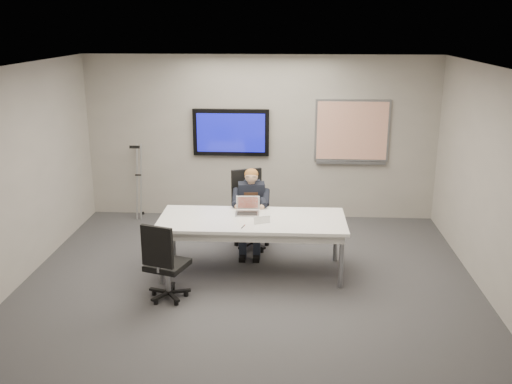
# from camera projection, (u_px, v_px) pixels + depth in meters

# --- Properties ---
(floor) EXTENTS (6.00, 6.00, 0.02)m
(floor) POSITION_uv_depth(u_px,v_px,m) (248.00, 291.00, 7.30)
(floor) COLOR #3A393C
(floor) RESTS_ON ground
(ceiling) EXTENTS (6.00, 6.00, 0.02)m
(ceiling) POSITION_uv_depth(u_px,v_px,m) (247.00, 69.00, 6.49)
(ceiling) COLOR white
(ceiling) RESTS_ON wall_back
(wall_back) EXTENTS (6.00, 0.02, 2.80)m
(wall_back) POSITION_uv_depth(u_px,v_px,m) (260.00, 138.00, 9.76)
(wall_back) COLOR #ABA59A
(wall_back) RESTS_ON ground
(wall_front) EXTENTS (6.00, 0.02, 2.80)m
(wall_front) POSITION_uv_depth(u_px,v_px,m) (215.00, 305.00, 4.03)
(wall_front) COLOR #ABA59A
(wall_front) RESTS_ON ground
(wall_left) EXTENTS (0.02, 6.00, 2.80)m
(wall_left) POSITION_uv_depth(u_px,v_px,m) (6.00, 182.00, 7.07)
(wall_left) COLOR #ABA59A
(wall_left) RESTS_ON ground
(wall_right) EXTENTS (0.02, 6.00, 2.80)m
(wall_right) POSITION_uv_depth(u_px,v_px,m) (500.00, 191.00, 6.72)
(wall_right) COLOR #ABA59A
(wall_right) RESTS_ON ground
(conference_table) EXTENTS (2.52, 1.07, 0.77)m
(conference_table) POSITION_uv_depth(u_px,v_px,m) (252.00, 225.00, 7.69)
(conference_table) COLOR white
(conference_table) RESTS_ON ground
(tv_display) EXTENTS (1.30, 0.09, 0.80)m
(tv_display) POSITION_uv_depth(u_px,v_px,m) (231.00, 132.00, 9.71)
(tv_display) COLOR black
(tv_display) RESTS_ON wall_back
(whiteboard) EXTENTS (1.25, 0.08, 1.10)m
(whiteboard) POSITION_uv_depth(u_px,v_px,m) (352.00, 132.00, 9.60)
(whiteboard) COLOR #92949A
(whiteboard) RESTS_ON wall_back
(office_chair_far) EXTENTS (0.73, 0.73, 1.17)m
(office_chair_far) POSITION_uv_depth(u_px,v_px,m) (251.00, 224.00, 8.67)
(office_chair_far) COLOR black
(office_chair_far) RESTS_ON ground
(office_chair_near) EXTENTS (0.62, 0.62, 1.02)m
(office_chair_near) POSITION_uv_depth(u_px,v_px,m) (166.00, 276.00, 7.00)
(office_chair_near) COLOR black
(office_chair_near) RESTS_ON ground
(seated_person) EXTENTS (0.41, 0.70, 1.26)m
(seated_person) POSITION_uv_depth(u_px,v_px,m) (251.00, 220.00, 8.39)
(seated_person) COLOR #1D2331
(seated_person) RESTS_ON office_chair_far
(crutch) EXTENTS (0.43, 0.66, 1.40)m
(crutch) POSITION_uv_depth(u_px,v_px,m) (139.00, 180.00, 9.88)
(crutch) COLOR #ADB0B5
(crutch) RESTS_ON ground
(laptop) EXTENTS (0.33, 0.31, 0.23)m
(laptop) POSITION_uv_depth(u_px,v_px,m) (248.00, 209.00, 7.87)
(laptop) COLOR #AAAAAD
(laptop) RESTS_ON conference_table
(name_tent) EXTENTS (0.23, 0.14, 0.09)m
(name_tent) POSITION_uv_depth(u_px,v_px,m) (262.00, 220.00, 7.49)
(name_tent) COLOR white
(name_tent) RESTS_ON conference_table
(pen) EXTENTS (0.05, 0.13, 0.01)m
(pen) POSITION_uv_depth(u_px,v_px,m) (243.00, 226.00, 7.35)
(pen) COLOR black
(pen) RESTS_ON conference_table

